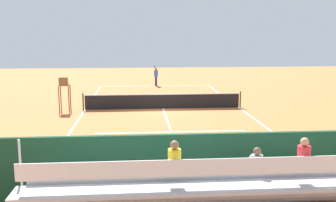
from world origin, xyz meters
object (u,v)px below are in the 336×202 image
umpire_chair (64,90)px  equipment_bag (217,185)px  tennis_player (156,75)px  bleacher_stand (208,188)px  tennis_racket (150,85)px  tennis_net (163,101)px  courtside_bench (267,170)px  tennis_ball_near (149,87)px

umpire_chair → equipment_bag: (-6.96, 13.14, -1.13)m
equipment_bag → tennis_player: (0.64, -24.51, 0.84)m
umpire_chair → tennis_player: umpire_chair is taller
bleacher_stand → equipment_bag: 2.18m
tennis_player → bleacher_stand: bearing=90.0°
bleacher_stand → tennis_racket: size_ratio=15.46×
umpire_chair → equipment_bag: umpire_chair is taller
tennis_net → tennis_player: 11.13m
tennis_net → courtside_bench: 13.48m
courtside_bench → equipment_bag: courtside_bench is taller
umpire_chair → courtside_bench: size_ratio=1.19×
bleacher_stand → equipment_bag: bleacher_stand is taller
bleacher_stand → tennis_ball_near: bearing=-88.4°
tennis_player → tennis_racket: tennis_player is taller
bleacher_stand → equipment_bag: bearing=-108.0°
bleacher_stand → tennis_racket: 26.80m
courtside_bench → tennis_ball_near: courtside_bench is taller
bleacher_stand → tennis_net: bearing=-89.5°
courtside_bench → tennis_net: bearing=-79.8°
courtside_bench → equipment_bag: bearing=4.5°
equipment_bag → tennis_player: tennis_player is taller
tennis_ball_near → umpire_chair: bearing=61.8°
tennis_net → tennis_player: bearing=-90.6°
tennis_net → tennis_player: size_ratio=5.35×
tennis_racket → tennis_ball_near: 1.17m
courtside_bench → tennis_racket: size_ratio=3.07×
umpire_chair → equipment_bag: bearing=117.9°
tennis_player → tennis_net: bearing=89.4°
tennis_net → bleacher_stand: (-0.12, 15.35, 0.42)m
tennis_net → equipment_bag: (-0.76, 13.40, -0.32)m
tennis_player → tennis_ball_near: size_ratio=29.18×
tennis_player → tennis_ball_near: (0.69, 0.86, -0.98)m
bleacher_stand → tennis_ball_near: size_ratio=137.27×
bleacher_stand → tennis_player: bleacher_stand is taller
umpire_chair → equipment_bag: 14.91m
umpire_chair → equipment_bag: size_ratio=2.38×
tennis_net → equipment_bag: 13.43m
bleacher_stand → courtside_bench: bearing=-137.4°
equipment_bag → umpire_chair: bearing=-62.1°
bleacher_stand → courtside_bench: 3.09m
bleacher_stand → equipment_bag: (-0.64, -1.95, -0.74)m
tennis_net → tennis_racket: (0.45, -11.42, -0.49)m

